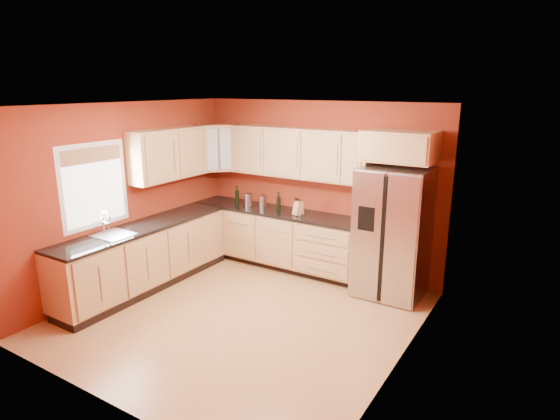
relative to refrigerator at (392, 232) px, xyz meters
The scene contains 23 objects.
floor 2.29m from the refrigerator, 129.72° to the right, with size 4.00×4.00×0.00m, color #AE7743.
ceiling 2.72m from the refrigerator, 129.72° to the right, with size 4.00×4.00×0.00m, color white.
wall_back 1.46m from the refrigerator, 164.48° to the left, with size 4.00×0.04×2.60m, color maroon.
wall_front 3.89m from the refrigerator, 110.43° to the right, with size 4.00×0.04×2.60m, color maroon.
wall_left 3.75m from the refrigerator, 154.12° to the right, with size 0.04×4.00×2.60m, color maroon.
wall_right 1.80m from the refrigerator, 68.20° to the right, with size 0.04×4.00×2.60m, color maroon.
base_cabinets_back 1.95m from the refrigerator, behind, with size 2.90×0.60×0.88m, color tan.
base_cabinets_left 3.49m from the refrigerator, 151.95° to the right, with size 0.60×2.80×0.88m, color tan.
countertop_back 1.90m from the refrigerator, behind, with size 2.90×0.62×0.04m, color black.
countertop_left 3.45m from the refrigerator, 151.87° to the right, with size 0.62×2.80×0.04m, color black.
upper_cabinets_back 1.87m from the refrigerator, behind, with size 2.30×0.33×0.75m, color tan.
upper_cabinets_left 3.44m from the refrigerator, 164.22° to the right, with size 0.33×1.35×0.75m, color tan.
corner_upper_cabinet 3.16m from the refrigerator, behind, with size 0.62×0.33×0.75m, color tan.
over_fridge_cabinet 1.16m from the refrigerator, 90.00° to the left, with size 0.92×0.60×0.40m, color tan.
refrigerator is the anchor object (origin of this frame).
window 4.01m from the refrigerator, 147.46° to the right, with size 0.03×0.90×1.00m, color white.
sink_faucet 3.71m from the refrigerator, 145.05° to the right, with size 0.50×0.42×0.30m, color silver, non-canonical shape.
canister_left 2.43m from the refrigerator, behind, with size 0.13×0.13×0.21m, color #A8A8AC.
canister_right 2.18m from the refrigerator, behind, with size 0.12×0.12×0.19m, color #A8A8AC.
wine_bottle_a 2.69m from the refrigerator, behind, with size 0.07×0.07×0.30m, color black, non-canonical shape.
wine_bottle_b 1.88m from the refrigerator, behind, with size 0.07×0.07×0.30m, color black, non-canonical shape.
knife_block 1.48m from the refrigerator, behind, with size 0.11×0.10×0.21m, color tan.
soap_dispenser 1.46m from the refrigerator, behind, with size 0.06×0.06×0.18m, color white.
Camera 1 is at (3.24, -4.30, 2.82)m, focal length 30.00 mm.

